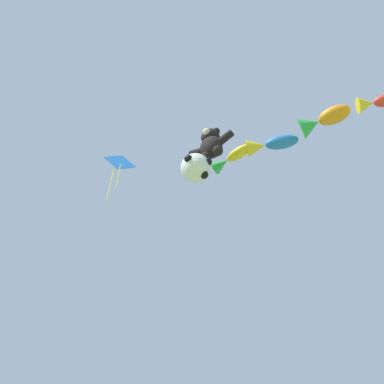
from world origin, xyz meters
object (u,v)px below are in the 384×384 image
soccer_ball_kite (196,168)px  fish_kite_crimson (377,102)px  fish_kite_goldfin (230,159)px  fish_kite_cobalt (269,145)px  diamond_kite (119,165)px  teddy_bear_kite (211,144)px  fish_kite_tangerine (322,120)px

soccer_ball_kite → fish_kite_crimson: 6.68m
fish_kite_goldfin → fish_kite_cobalt: (1.48, 0.29, 0.13)m
diamond_kite → fish_kite_crimson: bearing=12.8°
fish_kite_goldfin → teddy_bear_kite: bearing=-97.7°
fish_kite_cobalt → diamond_kite: diamond_kite is taller
teddy_bear_kite → fish_kite_cobalt: 2.34m
fish_kite_cobalt → soccer_ball_kite: bearing=-144.4°
fish_kite_goldfin → fish_kite_crimson: (5.37, 0.66, 0.03)m
soccer_ball_kite → diamond_kite: size_ratio=0.33×
fish_kite_cobalt → fish_kite_crimson: bearing=5.4°
teddy_bear_kite → diamond_kite: 4.36m
fish_kite_cobalt → fish_kite_crimson: size_ratio=1.27×
fish_kite_goldfin → soccer_ball_kite: bearing=-119.1°
fish_kite_tangerine → diamond_kite: (-7.69, -1.89, 0.90)m
teddy_bear_kite → fish_kite_crimson: size_ratio=1.13×
teddy_bear_kite → fish_kite_goldfin: 1.35m
fish_kite_goldfin → fish_kite_tangerine: (3.52, 0.39, 0.15)m
fish_kite_cobalt → fish_kite_tangerine: 2.04m
teddy_bear_kite → fish_kite_goldfin: same height
fish_kite_cobalt → fish_kite_goldfin: bearing=-169.0°
soccer_ball_kite → fish_kite_goldfin: 2.43m
teddy_bear_kite → diamond_kite: diamond_kite is taller
fish_kite_cobalt → fish_kite_tangerine: (2.04, 0.10, 0.01)m
fish_kite_tangerine → fish_kite_crimson: (1.85, 0.27, -0.12)m
teddy_bear_kite → fish_kite_tangerine: fish_kite_tangerine is taller
soccer_ball_kite → fish_kite_goldfin: fish_kite_goldfin is taller
fish_kite_tangerine → teddy_bear_kite: bearing=-156.9°
teddy_bear_kite → fish_kite_crimson: fish_kite_crimson is taller
soccer_ball_kite → diamond_kite: 4.56m
teddy_bear_kite → fish_kite_crimson: 5.86m
soccer_ball_kite → teddy_bear_kite: bearing=10.4°
fish_kite_tangerine → diamond_kite: diamond_kite is taller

